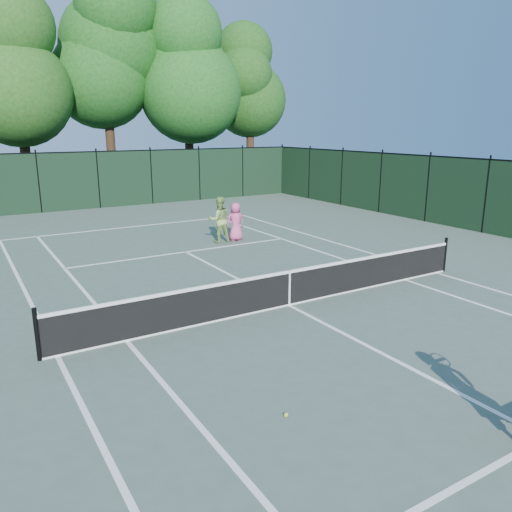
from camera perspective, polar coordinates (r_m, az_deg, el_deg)
ground at (r=12.53m, az=3.79°, el=-5.65°), size 90.00×90.00×0.00m
sideline_doubles_left at (r=10.60m, az=-21.75°, el=-10.60°), size 0.10×23.77×0.01m
sideline_doubles_right at (r=16.18m, az=19.92°, el=-1.81°), size 0.10×23.77×0.01m
sideline_singles_left at (r=10.86m, az=-14.55°, el=-9.38°), size 0.10×23.77×0.01m
sideline_singles_right at (r=15.16m, az=16.64°, el=-2.61°), size 0.10×23.77×0.01m
baseline_far at (r=22.94m, az=-13.53°, el=3.32°), size 10.97×0.10×0.01m
service_line_far at (r=17.91m, az=-8.04°, el=0.47°), size 8.23×0.10×0.01m
center_service_line at (r=12.53m, az=3.79°, el=-5.64°), size 0.10×12.80×0.01m
tennis_net at (r=12.37m, az=3.82°, el=-3.58°), size 11.69×0.09×1.06m
fence_far at (r=28.56m, az=-17.58°, el=8.24°), size 24.00×0.05×3.00m
tree_2 at (r=31.80m, az=-25.84°, el=19.37°), size 6.00×6.00×12.40m
tree_3 at (r=33.41m, az=-17.02°, el=22.06°), size 7.00×7.00×14.45m
tree_4 at (r=34.32m, az=-7.94°, el=20.85°), size 6.20×6.20×12.97m
tree_5 at (r=37.00m, az=-0.69°, el=19.84°), size 5.80×5.80×12.23m
player_pink at (r=19.42m, az=-2.35°, el=3.95°), size 0.77×0.54×1.49m
player_green at (r=19.10m, az=-4.21°, el=4.15°), size 0.97×0.83×1.76m
loose_ball_midcourt at (r=8.05m, az=3.45°, el=-17.67°), size 0.07×0.07×0.07m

